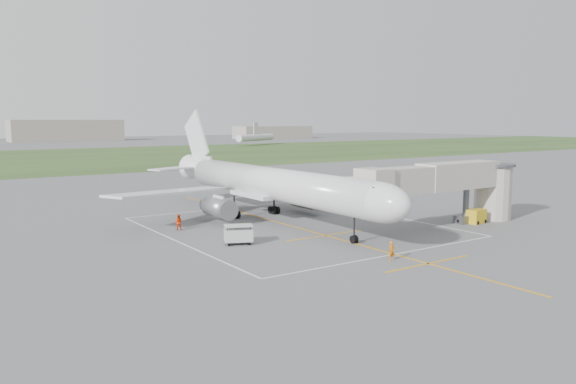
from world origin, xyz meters
TOP-DOWN VIEW (x-y plane):
  - ground at (0.00, 0.00)m, footprint 700.00×700.00m
  - grass_strip at (0.00, 130.00)m, footprint 700.00×120.00m
  - apron_markings at (0.00, -5.82)m, footprint 28.20×60.00m
  - airliner at (-0.00, 0.75)m, footprint 38.93×46.75m
  - jet_bridge at (15.72, -13.50)m, footprint 23.40×5.00m
  - gpu_unit at (18.86, -14.37)m, footprint 2.32×1.74m
  - baggage_cart at (-9.59, -8.52)m, footprint 3.14×2.58m
  - ramp_worker_nose at (-1.75, -21.42)m, footprint 0.65×0.48m
  - ramp_worker_wing at (-11.55, 1.43)m, footprint 1.06×1.00m
  - distant_aircraft at (9.13, 169.54)m, footprint 209.22×39.78m

SIDE VIEW (x-z plane):
  - ground at x=0.00m, z-range 0.00..0.00m
  - apron_markings at x=0.00m, z-range 0.00..0.01m
  - grass_strip at x=0.00m, z-range 0.00..0.02m
  - gpu_unit at x=18.86m, z-range -0.01..1.63m
  - ramp_worker_nose at x=-1.75m, z-range 0.00..1.66m
  - ramp_worker_wing at x=-11.55m, z-range 0.00..1.73m
  - baggage_cart at x=-9.59m, z-range 0.02..1.91m
  - distant_aircraft at x=9.13m, z-range -0.84..8.01m
  - airliner at x=0.00m, z-range -2.37..11.15m
  - jet_bridge at x=15.72m, z-range 1.14..8.34m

